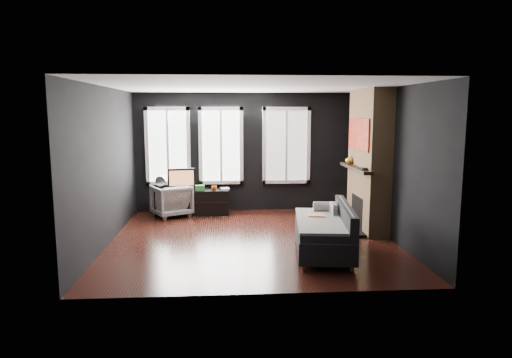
{
  "coord_description": "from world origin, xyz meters",
  "views": [
    {
      "loc": [
        -0.47,
        -7.95,
        2.28
      ],
      "look_at": [
        0.1,
        0.3,
        1.05
      ],
      "focal_mm": 32.0,
      "sensor_mm": 36.0,
      "label": 1
    }
  ],
  "objects": [
    {
      "name": "mantel_clock",
      "position": [
        2.05,
        0.05,
        1.25
      ],
      "size": [
        0.13,
        0.13,
        0.04
      ],
      "primitive_type": "cylinder",
      "rotation": [
        0.0,
        0.0,
        0.15
      ],
      "color": "black",
      "rests_on": "fireplace"
    },
    {
      "name": "windows",
      "position": [
        -0.45,
        2.46,
        2.38
      ],
      "size": [
        4.0,
        0.16,
        1.76
      ],
      "primitive_type": null,
      "color": "white",
      "rests_on": "wall_back"
    },
    {
      "name": "armchair",
      "position": [
        -1.64,
        1.95,
        0.38
      ],
      "size": [
        0.98,
        0.96,
        0.76
      ],
      "primitive_type": "imported",
      "rotation": [
        0.0,
        0.0,
        -2.64
      ],
      "color": "silver",
      "rests_on": "floor"
    },
    {
      "name": "book",
      "position": [
        -0.56,
        2.15,
        0.68
      ],
      "size": [
        0.18,
        0.06,
        0.25
      ],
      "primitive_type": "imported",
      "rotation": [
        0.0,
        0.0,
        0.21
      ],
      "color": "tan",
      "rests_on": "media_console"
    },
    {
      "name": "fireplace",
      "position": [
        2.3,
        0.6,
        1.35
      ],
      "size": [
        0.7,
        1.62,
        2.7
      ],
      "primitive_type": null,
      "color": "#93724C",
      "rests_on": "floor"
    },
    {
      "name": "mug",
      "position": [
        -0.71,
        2.05,
        0.61
      ],
      "size": [
        0.13,
        0.11,
        0.12
      ],
      "primitive_type": "imported",
      "rotation": [
        0.0,
        0.0,
        0.16
      ],
      "color": "#EF4D0B",
      "rests_on": "media_console"
    },
    {
      "name": "media_console",
      "position": [
        -1.2,
        2.1,
        0.28
      ],
      "size": [
        1.63,
        0.55,
        0.56
      ],
      "primitive_type": null,
      "rotation": [
        0.0,
        0.0,
        0.03
      ],
      "color": "black",
      "rests_on": "floor"
    },
    {
      "name": "wall_back",
      "position": [
        0.0,
        2.5,
        1.35
      ],
      "size": [
        5.0,
        0.02,
        2.7
      ],
      "primitive_type": "cube",
      "color": "black",
      "rests_on": "ground"
    },
    {
      "name": "wall_left",
      "position": [
        -2.5,
        0.0,
        1.35
      ],
      "size": [
        0.02,
        5.0,
        2.7
      ],
      "primitive_type": "cube",
      "color": "black",
      "rests_on": "ground"
    },
    {
      "name": "wall_right",
      "position": [
        2.5,
        0.0,
        1.35
      ],
      "size": [
        0.02,
        5.0,
        2.7
      ],
      "primitive_type": "cube",
      "color": "black",
      "rests_on": "ground"
    },
    {
      "name": "mantel_vase",
      "position": [
        2.05,
        1.05,
        1.32
      ],
      "size": [
        0.19,
        0.2,
        0.18
      ],
      "primitive_type": "imported",
      "rotation": [
        0.0,
        0.0,
        0.1
      ],
      "color": "gold",
      "rests_on": "fireplace"
    },
    {
      "name": "stripe_pillow",
      "position": [
        1.36,
        -0.51,
        0.58
      ],
      "size": [
        0.09,
        0.33,
        0.32
      ],
      "primitive_type": "cube",
      "rotation": [
        0.0,
        0.0,
        -0.05
      ],
      "color": "gray",
      "rests_on": "sofa"
    },
    {
      "name": "desk_fan",
      "position": [
        -1.89,
        2.11,
        0.72
      ],
      "size": [
        0.28,
        0.28,
        0.33
      ],
      "primitive_type": null,
      "rotation": [
        0.0,
        0.0,
        -0.23
      ],
      "color": "#959595",
      "rests_on": "media_console"
    },
    {
      "name": "sofa",
      "position": [
        1.1,
        -0.9,
        0.4
      ],
      "size": [
        1.17,
        1.98,
        0.81
      ],
      "primitive_type": null,
      "rotation": [
        0.0,
        0.0,
        -0.13
      ],
      "color": "#242427",
      "rests_on": "floor"
    },
    {
      "name": "storage_box",
      "position": [
        -1.03,
        2.04,
        0.61
      ],
      "size": [
        0.22,
        0.17,
        0.11
      ],
      "primitive_type": "cube",
      "rotation": [
        0.0,
        0.0,
        0.24
      ],
      "color": "#347C36",
      "rests_on": "media_console"
    },
    {
      "name": "monitor",
      "position": [
        -1.42,
        2.05,
        0.83
      ],
      "size": [
        0.63,
        0.23,
        0.55
      ],
      "primitive_type": null,
      "rotation": [
        0.0,
        0.0,
        0.16
      ],
      "color": "black",
      "rests_on": "media_console"
    },
    {
      "name": "floor",
      "position": [
        0.0,
        0.0,
        0.0
      ],
      "size": [
        5.0,
        5.0,
        0.0
      ],
      "primitive_type": "plane",
      "color": "black",
      "rests_on": "ground"
    },
    {
      "name": "ceiling",
      "position": [
        0.0,
        0.0,
        2.7
      ],
      "size": [
        5.0,
        5.0,
        0.0
      ],
      "primitive_type": "plane",
      "color": "white",
      "rests_on": "ground"
    }
  ]
}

